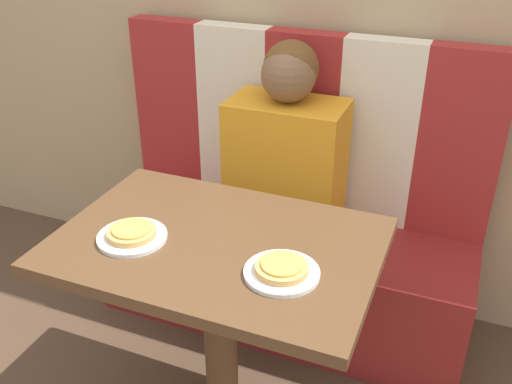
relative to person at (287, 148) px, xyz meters
name	(u,v)px	position (x,y,z in m)	size (l,w,h in m)	color
booth_seat	(283,272)	(0.00, 0.00, -0.53)	(1.40, 0.47, 0.42)	maroon
booth_backrest	(303,124)	(0.00, 0.19, 0.02)	(1.40, 0.09, 0.68)	maroon
dining_table	(218,273)	(0.00, -0.57, -0.15)	(0.87, 0.60, 0.71)	brown
person	(287,148)	(0.00, 0.00, 0.00)	(0.40, 0.24, 0.69)	orange
plate_left	(132,237)	(-0.22, -0.65, -0.03)	(0.19, 0.19, 0.01)	white
plate_right	(282,273)	(0.22, -0.65, -0.03)	(0.19, 0.19, 0.01)	white
pizza_left	(132,232)	(-0.22, -0.65, -0.01)	(0.13, 0.13, 0.02)	tan
pizza_right	(282,267)	(0.22, -0.65, -0.01)	(0.13, 0.13, 0.02)	tan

